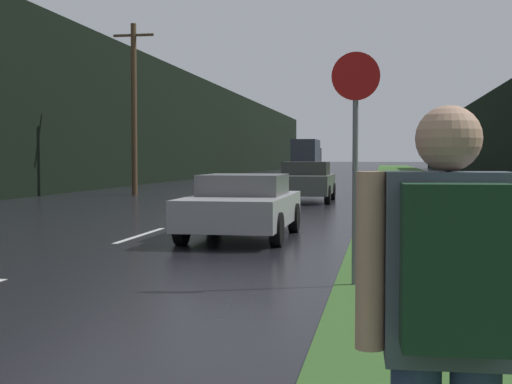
{
  "coord_description": "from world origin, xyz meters",
  "views": [
    {
      "loc": [
        4.98,
        -0.45,
        1.62
      ],
      "look_at": [
        2.41,
        14.06,
        0.92
      ],
      "focal_mm": 50.0,
      "sensor_mm": 36.0,
      "label": 1
    }
  ],
  "objects_px": {
    "stop_sign": "(355,148)",
    "car_passing_near": "(242,205)",
    "hitchhiker_with_backpack": "(448,331)",
    "car_passing_far": "(306,181)",
    "delivery_truck": "(307,156)"
  },
  "relations": [
    {
      "from": "stop_sign",
      "to": "car_passing_near",
      "type": "bearing_deg",
      "value": 115.66
    },
    {
      "from": "stop_sign",
      "to": "delivery_truck",
      "type": "bearing_deg",
      "value": 96.54
    },
    {
      "from": "car_passing_near",
      "to": "delivery_truck",
      "type": "relative_size",
      "value": 0.53
    },
    {
      "from": "hitchhiker_with_backpack",
      "to": "car_passing_near",
      "type": "xyz_separation_m",
      "value": [
        -3.01,
        11.66,
        -0.37
      ]
    },
    {
      "from": "hitchhiker_with_backpack",
      "to": "car_passing_far",
      "type": "xyz_separation_m",
      "value": [
        -3.01,
        23.81,
        -0.28
      ]
    },
    {
      "from": "car_passing_far",
      "to": "delivery_truck",
      "type": "xyz_separation_m",
      "value": [
        -4.39,
        42.37,
        1.02
      ]
    },
    {
      "from": "car_passing_far",
      "to": "stop_sign",
      "type": "bearing_deg",
      "value": 98.08
    },
    {
      "from": "car_passing_near",
      "to": "car_passing_far",
      "type": "xyz_separation_m",
      "value": [
        -0.0,
        12.14,
        0.08
      ]
    },
    {
      "from": "car_passing_near",
      "to": "delivery_truck",
      "type": "xyz_separation_m",
      "value": [
        -4.39,
        54.52,
        1.11
      ]
    },
    {
      "from": "car_passing_near",
      "to": "car_passing_far",
      "type": "height_order",
      "value": "car_passing_far"
    },
    {
      "from": "car_passing_far",
      "to": "delivery_truck",
      "type": "height_order",
      "value": "delivery_truck"
    },
    {
      "from": "car_passing_near",
      "to": "car_passing_far",
      "type": "bearing_deg",
      "value": -90.0
    },
    {
      "from": "car_passing_far",
      "to": "delivery_truck",
      "type": "relative_size",
      "value": 0.52
    },
    {
      "from": "hitchhiker_with_backpack",
      "to": "car_passing_near",
      "type": "distance_m",
      "value": 12.05
    },
    {
      "from": "stop_sign",
      "to": "car_passing_near",
      "type": "xyz_separation_m",
      "value": [
        -2.45,
        5.1,
        -1.08
      ]
    }
  ]
}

